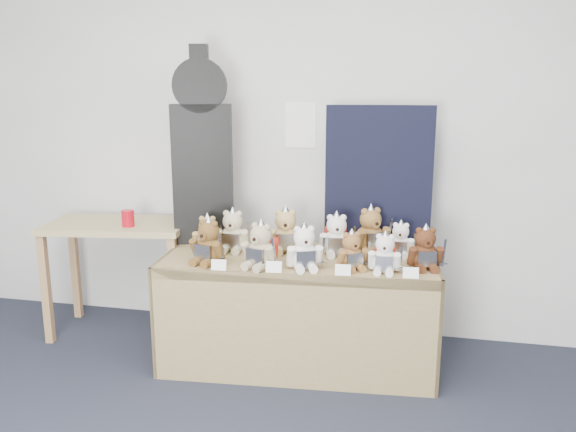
% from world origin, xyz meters
% --- Properties ---
extents(room_shell, '(6.00, 6.00, 6.00)m').
position_xyz_m(room_shell, '(0.04, 2.49, 1.43)').
color(room_shell, silver).
rests_on(room_shell, floor).
extents(display_table, '(1.68, 0.81, 0.68)m').
position_xyz_m(display_table, '(0.14, 1.86, 0.53)').
color(display_table, olive).
rests_on(display_table, floor).
extents(side_table, '(1.00, 0.65, 0.78)m').
position_xyz_m(side_table, '(-1.15, 2.13, 0.65)').
color(side_table, '#917D4E').
rests_on(side_table, floor).
extents(guitar_case, '(0.40, 0.21, 1.25)m').
position_xyz_m(guitar_case, '(-0.53, 2.14, 1.29)').
color(guitar_case, black).
rests_on(guitar_case, display_table).
extents(navy_board, '(0.67, 0.05, 0.89)m').
position_xyz_m(navy_board, '(0.58, 2.27, 1.12)').
color(navy_board, black).
rests_on(navy_board, display_table).
extents(red_cup, '(0.08, 0.08, 0.11)m').
position_xyz_m(red_cup, '(-1.02, 2.04, 0.84)').
color(red_cup, '#AD0B18').
rests_on(red_cup, side_table).
extents(teddy_front_far_left, '(0.24, 0.22, 0.29)m').
position_xyz_m(teddy_front_far_left, '(-0.34, 1.70, 0.79)').
color(teddy_front_far_left, brown).
rests_on(teddy_front_far_left, display_table).
extents(teddy_front_left, '(0.24, 0.23, 0.29)m').
position_xyz_m(teddy_front_left, '(-0.03, 1.69, 0.79)').
color(teddy_front_left, tan).
rests_on(teddy_front_left, display_table).
extents(teddy_front_centre, '(0.23, 0.22, 0.28)m').
position_xyz_m(teddy_front_centre, '(0.21, 1.71, 0.79)').
color(teddy_front_centre, white).
rests_on(teddy_front_centre, display_table).
extents(teddy_front_right, '(0.20, 0.20, 0.24)m').
position_xyz_m(teddy_front_right, '(0.47, 1.76, 0.77)').
color(teddy_front_right, brown).
rests_on(teddy_front_right, display_table).
extents(teddy_front_far_right, '(0.20, 0.17, 0.25)m').
position_xyz_m(teddy_front_far_right, '(0.65, 1.75, 0.78)').
color(teddy_front_far_right, white).
rests_on(teddy_front_far_right, display_table).
extents(teddy_front_end, '(0.23, 0.20, 0.27)m').
position_xyz_m(teddy_front_end, '(0.87, 1.86, 0.79)').
color(teddy_front_end, '#4D2B1A').
rests_on(teddy_front_end, display_table).
extents(teddy_back_left, '(0.24, 0.20, 0.29)m').
position_xyz_m(teddy_back_left, '(-0.29, 1.98, 0.79)').
color(teddy_back_left, '#C1B78D').
rests_on(teddy_back_left, display_table).
extents(teddy_back_centre_left, '(0.26, 0.22, 0.31)m').
position_xyz_m(teddy_back_centre_left, '(0.04, 2.02, 0.80)').
color(teddy_back_centre_left, tan).
rests_on(teddy_back_centre_left, display_table).
extents(teddy_back_centre_right, '(0.24, 0.21, 0.29)m').
position_xyz_m(teddy_back_centre_right, '(0.35, 2.03, 0.79)').
color(teddy_back_centre_right, white).
rests_on(teddy_back_centre_right, display_table).
extents(teddy_back_right, '(0.26, 0.26, 0.32)m').
position_xyz_m(teddy_back_right, '(0.55, 2.14, 0.80)').
color(teddy_back_right, olive).
rests_on(teddy_back_right, display_table).
extents(teddy_back_end, '(0.19, 0.15, 0.23)m').
position_xyz_m(teddy_back_end, '(0.73, 2.09, 0.77)').
color(teddy_back_end, white).
rests_on(teddy_back_end, display_table).
extents(teddy_back_far_left, '(0.21, 0.18, 0.25)m').
position_xyz_m(teddy_back_far_left, '(-0.44, 1.96, 0.78)').
color(teddy_back_far_left, '#A6844D').
rests_on(teddy_back_far_left, display_table).
extents(entry_card_a, '(0.09, 0.03, 0.06)m').
position_xyz_m(entry_card_a, '(-0.24, 1.58, 0.71)').
color(entry_card_a, white).
rests_on(entry_card_a, display_table).
extents(entry_card_b, '(0.09, 0.03, 0.06)m').
position_xyz_m(entry_card_b, '(0.07, 1.60, 0.71)').
color(entry_card_b, white).
rests_on(entry_card_b, display_table).
extents(entry_card_c, '(0.09, 0.03, 0.06)m').
position_xyz_m(entry_card_c, '(0.44, 1.63, 0.71)').
color(entry_card_c, white).
rests_on(entry_card_c, display_table).
extents(entry_card_d, '(0.08, 0.02, 0.06)m').
position_xyz_m(entry_card_d, '(0.80, 1.66, 0.71)').
color(entry_card_d, white).
rests_on(entry_card_d, display_table).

